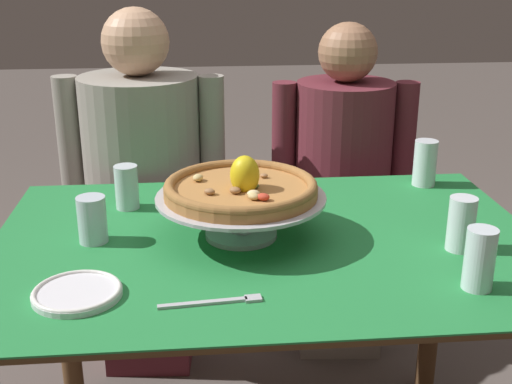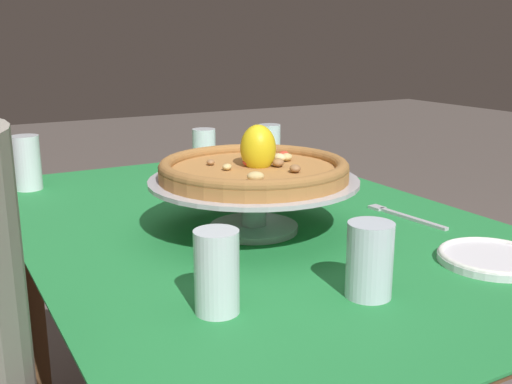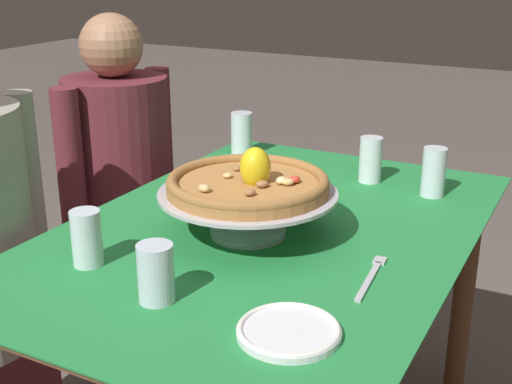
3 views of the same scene
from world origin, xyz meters
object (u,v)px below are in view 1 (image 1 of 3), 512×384
at_px(water_glass_back_left, 127,190).
at_px(dinner_fork, 217,302).
at_px(side_plate, 77,292).
at_px(diner_left, 145,196).
at_px(pizza_stand, 241,206).
at_px(water_glass_front_right, 479,263).
at_px(diner_right, 341,199).
at_px(water_glass_back_right, 425,166).
at_px(water_glass_side_right, 461,227).
at_px(water_glass_side_left, 92,222).
at_px(pizza, 241,187).

xyz_separation_m(water_glass_back_left, dinner_fork, (0.21, -0.52, -0.05)).
distance_m(side_plate, diner_left, 0.91).
xyz_separation_m(pizza_stand, water_glass_front_right, (0.45, -0.30, -0.02)).
distance_m(side_plate, diner_right, 1.20).
xyz_separation_m(water_glass_front_right, diner_right, (-0.06, 0.98, -0.23)).
distance_m(water_glass_front_right, diner_right, 1.00).
relative_size(water_glass_back_right, diner_right, 0.12).
distance_m(water_glass_back_right, side_plate, 1.06).
relative_size(side_plate, dinner_fork, 0.87).
bearing_deg(pizza_stand, dinner_fork, -102.56).
xyz_separation_m(water_glass_front_right, dinner_fork, (-0.52, -0.01, -0.05)).
distance_m(pizza_stand, water_glass_front_right, 0.54).
distance_m(water_glass_side_right, side_plate, 0.84).
bearing_deg(side_plate, diner_right, 52.02).
bearing_deg(water_glass_side_left, pizza, -0.60).
bearing_deg(dinner_fork, diner_left, 102.17).
xyz_separation_m(pizza, side_plate, (-0.34, -0.26, -0.11)).
relative_size(pizza, diner_right, 0.31).
bearing_deg(water_glass_back_left, water_glass_back_right, 7.32).
height_order(water_glass_front_right, diner_right, diner_right).
relative_size(dinner_fork, diner_right, 0.18).
relative_size(pizza, diner_left, 0.30).
relative_size(pizza_stand, pizza, 1.12).
bearing_deg(side_plate, water_glass_back_left, 83.31).
height_order(water_glass_side_right, side_plate, water_glass_side_right).
xyz_separation_m(pizza_stand, water_glass_back_left, (-0.28, 0.21, -0.03)).
xyz_separation_m(pizza, water_glass_side_left, (-0.34, 0.00, -0.08)).
distance_m(pizza, water_glass_front_right, 0.54).
bearing_deg(water_glass_side_left, water_glass_back_left, 74.36).
bearing_deg(pizza, water_glass_side_left, 179.40).
bearing_deg(diner_right, water_glass_side_left, -137.44).
distance_m(water_glass_front_right, water_glass_back_left, 0.89).
xyz_separation_m(pizza, diner_left, (-0.27, 0.64, -0.25)).
bearing_deg(side_plate, pizza, 37.36).
height_order(water_glass_front_right, side_plate, water_glass_front_right).
bearing_deg(diner_left, dinner_fork, -77.83).
relative_size(water_glass_front_right, water_glass_back_left, 1.11).
xyz_separation_m(water_glass_back_left, side_plate, (-0.06, -0.47, -0.04)).
bearing_deg(side_plate, dinner_fork, -10.86).
distance_m(water_glass_side_right, diner_right, 0.83).
relative_size(water_glass_side_left, dinner_fork, 0.55).
xyz_separation_m(water_glass_back_right, dinner_fork, (-0.62, -0.63, -0.06)).
bearing_deg(water_glass_front_right, side_plate, 177.24).
relative_size(water_glass_back_right, water_glass_back_left, 1.14).
relative_size(water_glass_back_right, dinner_fork, 0.66).
xyz_separation_m(water_glass_side_right, diner_left, (-0.76, 0.76, -0.18)).
relative_size(pizza, water_glass_back_right, 2.69).
xyz_separation_m(pizza, dinner_fork, (-0.07, -0.31, -0.12)).
height_order(water_glass_side_left, dinner_fork, water_glass_side_left).
distance_m(water_glass_back_right, water_glass_front_right, 0.63).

